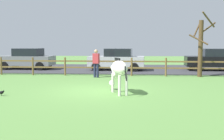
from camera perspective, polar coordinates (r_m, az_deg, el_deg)
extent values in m
plane|color=#5B8C42|center=(11.12, -2.95, -4.45)|extent=(60.00, 60.00, 0.00)
cube|color=#38383D|center=(20.29, 0.49, 0.30)|extent=(28.00, 7.40, 0.05)
cylinder|color=brown|center=(17.95, -23.05, 0.82)|extent=(0.11, 0.11, 1.12)
cylinder|color=brown|center=(17.09, -16.91, 0.80)|extent=(0.11, 0.11, 1.12)
cylinder|color=brown|center=(16.45, -10.21, 0.78)|extent=(0.11, 0.11, 1.12)
cylinder|color=brown|center=(16.05, -3.08, 0.73)|extent=(0.11, 0.11, 1.12)
cylinder|color=brown|center=(15.91, 4.30, 0.68)|extent=(0.11, 0.11, 1.12)
cylinder|color=brown|center=(16.03, 11.69, 0.62)|extent=(0.11, 0.11, 1.12)
cylinder|color=brown|center=(16.42, 18.85, 0.54)|extent=(0.11, 0.11, 1.12)
cube|color=brown|center=(16.05, -3.08, 0.54)|extent=(20.61, 0.06, 0.09)
cube|color=brown|center=(16.02, -3.08, 1.93)|extent=(20.61, 0.06, 0.09)
cylinder|color=#513A23|center=(16.30, 18.76, 4.42)|extent=(0.26, 0.26, 3.34)
cylinder|color=#513A23|center=(16.50, 18.19, 8.61)|extent=(0.56, 0.43, 0.95)
cylinder|color=#513A23|center=(16.74, 20.11, 8.53)|extent=(0.72, 0.97, 0.68)
cylinder|color=#513A23|center=(16.03, 20.35, 10.30)|extent=(0.92, 0.69, 0.87)
cylinder|color=#513A23|center=(15.79, 18.38, 6.32)|extent=(1.02, 0.59, 0.64)
ellipsoid|color=white|center=(10.20, 1.65, 0.48)|extent=(0.93, 1.33, 0.56)
cylinder|color=white|center=(10.61, 0.19, -2.81)|extent=(0.11, 0.11, 0.78)
cylinder|color=white|center=(10.70, 1.61, -2.74)|extent=(0.11, 0.11, 0.78)
cylinder|color=white|center=(9.86, 1.67, -3.47)|extent=(0.11, 0.11, 0.78)
cylinder|color=white|center=(9.96, 3.19, -3.38)|extent=(0.11, 0.11, 0.78)
cylinder|color=white|center=(10.71, 0.68, -0.27)|extent=(0.45, 0.64, 0.51)
ellipsoid|color=white|center=(11.18, -0.03, -2.93)|extent=(0.36, 0.48, 0.24)
cube|color=black|center=(10.41, 1.18, 2.35)|extent=(0.26, 0.53, 0.12)
cylinder|color=black|center=(9.59, 3.02, -0.77)|extent=(0.12, 0.20, 0.54)
cylinder|color=black|center=(10.85, -22.97, -5.01)|extent=(0.01, 0.01, 0.06)
cylinder|color=black|center=(10.82, -23.07, -5.05)|extent=(0.01, 0.01, 0.06)
ellipsoid|color=black|center=(10.82, -23.04, -4.56)|extent=(0.18, 0.10, 0.12)
sphere|color=black|center=(10.77, -22.63, -4.32)|extent=(0.07, 0.07, 0.07)
cube|color=#B7BABF|center=(18.96, 0.97, 1.96)|extent=(4.10, 1.96, 0.70)
cube|color=black|center=(18.91, 1.43, 3.86)|extent=(2.00, 1.68, 0.56)
cylinder|color=black|center=(18.37, -3.55, 0.73)|extent=(0.61, 0.22, 0.60)
cylinder|color=black|center=(20.03, -2.55, 1.16)|extent=(0.61, 0.22, 0.60)
cylinder|color=black|center=(18.02, 4.89, 0.62)|extent=(0.61, 0.22, 0.60)
cylinder|color=black|center=(19.71, 5.18, 1.06)|extent=(0.61, 0.22, 0.60)
cube|color=black|center=(20.12, 21.41, 1.78)|extent=(4.09, 1.93, 0.70)
cube|color=black|center=(20.12, 21.89, 3.56)|extent=(1.99, 1.67, 0.56)
cylinder|color=black|center=(19.04, 18.01, 0.63)|extent=(0.61, 0.21, 0.60)
cylinder|color=black|center=(20.71, 17.19, 1.06)|extent=(0.61, 0.21, 0.60)
cube|color=slate|center=(20.75, -18.13, 2.01)|extent=(4.06, 1.84, 0.70)
cube|color=black|center=(20.66, -17.80, 3.75)|extent=(1.96, 1.63, 0.56)
cylinder|color=black|center=(20.63, -22.49, 0.86)|extent=(0.61, 0.20, 0.60)
cylinder|color=black|center=(22.13, -20.35, 1.24)|extent=(0.61, 0.20, 0.60)
cylinder|color=black|center=(19.46, -15.53, 0.81)|extent=(0.61, 0.20, 0.60)
cylinder|color=black|center=(21.04, -13.79, 1.22)|extent=(0.61, 0.20, 0.60)
cylinder|color=#232847|center=(15.27, -3.79, -0.09)|extent=(0.14, 0.14, 0.82)
cylinder|color=#232847|center=(15.19, -3.17, -0.12)|extent=(0.14, 0.14, 0.82)
cube|color=#B7333D|center=(15.17, -3.50, 2.53)|extent=(0.41, 0.31, 0.58)
sphere|color=tan|center=(15.15, -3.51, 4.11)|extent=(0.22, 0.22, 0.22)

